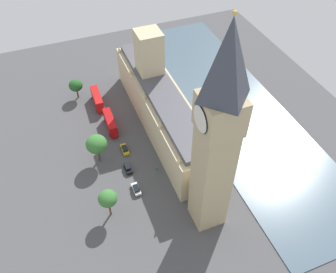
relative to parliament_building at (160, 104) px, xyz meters
The scene contains 14 objects.
ground_plane 8.46m from the parliament_building, 36.25° to the left, with size 130.51×130.51×0.00m, color #4C4C4F.
river_thames 27.49m from the parliament_building, behind, with size 32.21×117.46×0.25m, color #475B6B.
parliament_building is the anchor object (origin of this frame).
clock_tower 43.58m from the parliament_building, 87.59° to the left, with size 8.38×8.38×56.75m.
double_decker_bus_under_trees 24.61m from the parliament_building, 43.49° to the right, with size 2.89×10.57×4.75m.
double_decker_bus_by_river_gate 17.44m from the parliament_building, 10.87° to the right, with size 2.82×10.55×4.75m.
car_yellow_cab_near_tower 18.46m from the parliament_building, 28.75° to the left, with size 1.92×4.46×1.74m.
car_black_leading 23.64m from the parliament_building, 44.09° to the left, with size 1.85×4.11×1.74m.
car_white_opposite_hall 29.59m from the parliament_building, 55.65° to the left, with size 1.95×4.31×1.74m.
pedestrian_midblock 22.09m from the parliament_building, 66.18° to the left, with size 0.67×0.66×1.62m.
plane_tree_far_end 32.88m from the parliament_building, 45.19° to the right, with size 4.80×4.80×7.36m.
plane_tree_trailing 24.73m from the parliament_building, 21.33° to the left, with size 6.13×6.13×9.79m.
plane_tree_kerbside 37.65m from the parliament_building, 48.92° to the left, with size 4.87×4.87×9.23m.
street_lamp_corner 25.03m from the parliament_building, 20.35° to the left, with size 0.56×0.56×6.15m.
Camera 1 is at (27.15, 79.63, 81.02)m, focal length 37.76 mm.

